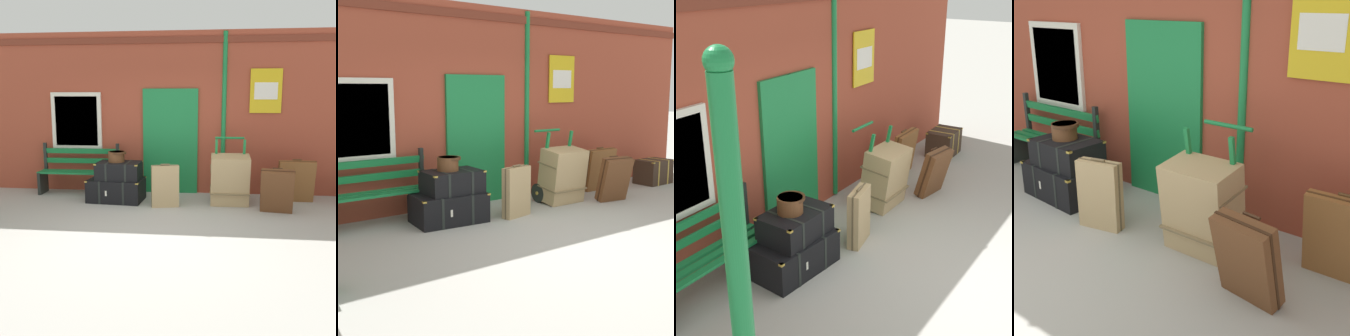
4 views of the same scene
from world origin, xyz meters
The scene contains 11 objects.
ground_plane centered at (0.00, 0.00, 0.00)m, with size 60.00×60.00×0.00m, color #A3A099.
brick_facade centered at (-0.01, 2.60, 1.60)m, with size 10.40×0.35×3.20m.
platform_bench centered at (-1.74, 2.16, 0.44)m, with size 1.60×0.43×1.01m.
steamer_trunk_base centered at (-0.87, 1.67, 0.21)m, with size 1.06×0.73×0.43m.
steamer_trunk_middle centered at (-0.81, 1.67, 0.58)m, with size 0.82×0.57×0.33m.
round_hatbox centered at (-0.86, 1.69, 0.85)m, with size 0.34×0.32×0.20m.
porters_trolley centered at (1.24, 1.78, 0.27)m, with size 0.71×0.59×1.20m.
large_brown_trunk centered at (1.24, 1.61, 0.46)m, with size 0.70×0.55×0.93m.
suitcase_charcoal centered at (0.09, 1.35, 0.37)m, with size 0.50×0.26×0.79m.
suitcase_tan centered at (2.48, 1.93, 0.39)m, with size 0.67×0.25×0.81m.
suitcase_brown centered at (2.00, 1.16, 0.38)m, with size 0.58×0.44×0.77m.
Camera 1 is at (0.85, -5.32, 1.93)m, focal length 41.49 mm.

